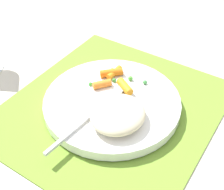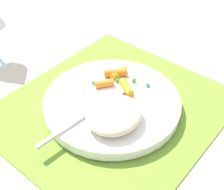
% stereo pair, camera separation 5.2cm
% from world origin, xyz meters
% --- Properties ---
extents(ground_plane, '(2.40, 2.40, 0.00)m').
position_xyz_m(ground_plane, '(0.00, 0.00, 0.00)').
color(ground_plane, beige).
extents(placemat, '(0.40, 0.37, 0.01)m').
position_xyz_m(placemat, '(0.00, 0.00, 0.00)').
color(placemat, olive).
rests_on(placemat, ground_plane).
extents(plate, '(0.25, 0.25, 0.02)m').
position_xyz_m(plate, '(0.00, 0.00, 0.02)').
color(plate, white).
rests_on(plate, placemat).
extents(rice_mound, '(0.10, 0.09, 0.03)m').
position_xyz_m(rice_mound, '(-0.04, -0.04, 0.04)').
color(rice_mound, beige).
rests_on(rice_mound, plate).
extents(carrot_portion, '(0.08, 0.09, 0.02)m').
position_xyz_m(carrot_portion, '(0.04, 0.02, 0.03)').
color(carrot_portion, orange).
rests_on(carrot_portion, plate).
extents(pea_scatter, '(0.09, 0.09, 0.01)m').
position_xyz_m(pea_scatter, '(0.05, 0.01, 0.03)').
color(pea_scatter, green).
rests_on(pea_scatter, plate).
extents(fork, '(0.21, 0.03, 0.01)m').
position_xyz_m(fork, '(-0.04, 0.00, 0.03)').
color(fork, silver).
rests_on(fork, plate).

